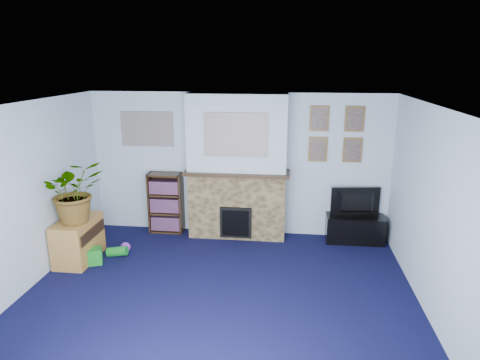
# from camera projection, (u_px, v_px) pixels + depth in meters

# --- Properties ---
(floor) EXTENTS (5.00, 4.50, 0.01)m
(floor) POSITION_uv_depth(u_px,v_px,m) (218.00, 299.00, 5.36)
(floor) COLOR black
(floor) RESTS_ON ground
(ceiling) EXTENTS (5.00, 4.50, 0.01)m
(ceiling) POSITION_uv_depth(u_px,v_px,m) (214.00, 107.00, 4.72)
(ceiling) COLOR white
(ceiling) RESTS_ON wall_back
(wall_back) EXTENTS (5.00, 0.04, 2.40)m
(wall_back) POSITION_uv_depth(u_px,v_px,m) (239.00, 165.00, 7.19)
(wall_back) COLOR silver
(wall_back) RESTS_ON ground
(wall_front) EXTENTS (5.00, 0.04, 2.40)m
(wall_front) POSITION_uv_depth(u_px,v_px,m) (160.00, 320.00, 2.89)
(wall_front) COLOR silver
(wall_front) RESTS_ON ground
(wall_left) EXTENTS (0.04, 4.50, 2.40)m
(wall_left) POSITION_uv_depth(u_px,v_px,m) (18.00, 201.00, 5.32)
(wall_left) COLOR silver
(wall_left) RESTS_ON ground
(wall_right) EXTENTS (0.04, 4.50, 2.40)m
(wall_right) POSITION_uv_depth(u_px,v_px,m) (437.00, 218.00, 4.76)
(wall_right) COLOR silver
(wall_right) RESTS_ON ground
(chimney_breast) EXTENTS (1.72, 0.50, 2.40)m
(chimney_breast) POSITION_uv_depth(u_px,v_px,m) (237.00, 169.00, 7.00)
(chimney_breast) COLOR brown
(chimney_breast) RESTS_ON ground
(collage_main) EXTENTS (1.00, 0.03, 0.68)m
(collage_main) POSITION_uv_depth(u_px,v_px,m) (235.00, 135.00, 6.64)
(collage_main) COLOR gray
(collage_main) RESTS_ON chimney_breast
(collage_left) EXTENTS (0.90, 0.03, 0.58)m
(collage_left) POSITION_uv_depth(u_px,v_px,m) (147.00, 129.00, 7.19)
(collage_left) COLOR gray
(collage_left) RESTS_ON wall_back
(portrait_tl) EXTENTS (0.30, 0.03, 0.40)m
(portrait_tl) POSITION_uv_depth(u_px,v_px,m) (319.00, 118.00, 6.81)
(portrait_tl) COLOR brown
(portrait_tl) RESTS_ON wall_back
(portrait_tr) EXTENTS (0.30, 0.03, 0.40)m
(portrait_tr) POSITION_uv_depth(u_px,v_px,m) (355.00, 119.00, 6.75)
(portrait_tr) COLOR brown
(portrait_tr) RESTS_ON wall_back
(portrait_bl) EXTENTS (0.30, 0.03, 0.40)m
(portrait_bl) POSITION_uv_depth(u_px,v_px,m) (318.00, 149.00, 6.95)
(portrait_bl) COLOR brown
(portrait_bl) RESTS_ON wall_back
(portrait_br) EXTENTS (0.30, 0.03, 0.40)m
(portrait_br) POSITION_uv_depth(u_px,v_px,m) (352.00, 150.00, 6.89)
(portrait_br) COLOR brown
(portrait_br) RESTS_ON wall_back
(tv_stand) EXTENTS (0.93, 0.39, 0.44)m
(tv_stand) POSITION_uv_depth(u_px,v_px,m) (355.00, 229.00, 7.03)
(tv_stand) COLOR black
(tv_stand) RESTS_ON ground
(television) EXTENTS (0.81, 0.21, 0.46)m
(television) POSITION_uv_depth(u_px,v_px,m) (357.00, 202.00, 6.93)
(television) COLOR black
(television) RESTS_ON tv_stand
(bookshelf) EXTENTS (0.58, 0.28, 1.05)m
(bookshelf) POSITION_uv_depth(u_px,v_px,m) (166.00, 204.00, 7.38)
(bookshelf) COLOR #2F1F11
(bookshelf) RESTS_ON ground
(sideboard) EXTENTS (0.46, 0.83, 0.64)m
(sideboard) POSITION_uv_depth(u_px,v_px,m) (78.00, 238.00, 6.34)
(sideboard) COLOR #B27F39
(sideboard) RESTS_ON ground
(potted_plant) EXTENTS (1.08, 1.06, 0.91)m
(potted_plant) POSITION_uv_depth(u_px,v_px,m) (74.00, 191.00, 6.09)
(potted_plant) COLOR #26661E
(potted_plant) RESTS_ON sideboard
(mantel_clock) EXTENTS (0.11, 0.07, 0.16)m
(mantel_clock) POSITION_uv_depth(u_px,v_px,m) (237.00, 167.00, 6.95)
(mantel_clock) COLOR gold
(mantel_clock) RESTS_ON chimney_breast
(mantel_candle) EXTENTS (0.05, 0.05, 0.16)m
(mantel_candle) POSITION_uv_depth(u_px,v_px,m) (260.00, 167.00, 6.90)
(mantel_candle) COLOR #B2BFC6
(mantel_candle) RESTS_ON chimney_breast
(mantel_teddy) EXTENTS (0.14, 0.14, 0.14)m
(mantel_teddy) POSITION_uv_depth(u_px,v_px,m) (200.00, 166.00, 7.02)
(mantel_teddy) COLOR gray
(mantel_teddy) RESTS_ON chimney_breast
(mantel_can) EXTENTS (0.06, 0.06, 0.11)m
(mantel_can) POSITION_uv_depth(u_px,v_px,m) (279.00, 169.00, 6.87)
(mantel_can) COLOR #198C26
(mantel_can) RESTS_ON chimney_breast
(green_crate) EXTENTS (0.38, 0.33, 0.25)m
(green_crate) POSITION_uv_depth(u_px,v_px,m) (71.00, 255.00, 6.26)
(green_crate) COLOR #198C26
(green_crate) RESTS_ON ground
(toy_ball) EXTENTS (0.16, 0.16, 0.16)m
(toy_ball) POSITION_uv_depth(u_px,v_px,m) (125.00, 247.00, 6.67)
(toy_ball) COLOR purple
(toy_ball) RESTS_ON ground
(toy_block) EXTENTS (0.25, 0.25, 0.24)m
(toy_block) POSITION_uv_depth(u_px,v_px,m) (95.00, 256.00, 6.29)
(toy_block) COLOR #198C26
(toy_block) RESTS_ON ground
(toy_tube) EXTENTS (0.32, 0.14, 0.19)m
(toy_tube) POSITION_uv_depth(u_px,v_px,m) (117.00, 252.00, 6.54)
(toy_tube) COLOR #198C26
(toy_tube) RESTS_ON ground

